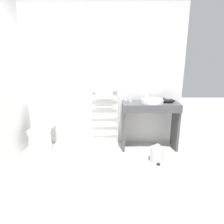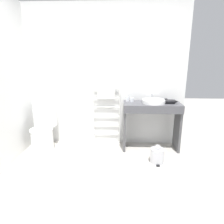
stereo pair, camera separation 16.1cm
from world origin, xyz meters
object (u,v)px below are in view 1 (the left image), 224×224
at_px(sink_basin, 152,101).
at_px(cup_near_edge, 130,100).
at_px(cup_near_wall, 126,99).
at_px(hair_dryer, 168,101).
at_px(trash_bin, 157,154).
at_px(towel_radiator, 105,104).
at_px(toilet, 41,135).

height_order(sink_basin, cup_near_edge, cup_near_edge).
distance_m(cup_near_wall, hair_dryer, 0.74).
bearing_deg(trash_bin, sink_basin, 91.80).
distance_m(towel_radiator, trash_bin, 1.29).
height_order(sink_basin, trash_bin, sink_basin).
xyz_separation_m(towel_radiator, hair_dryer, (1.11, -0.23, 0.12)).
relative_size(cup_near_edge, trash_bin, 0.25).
bearing_deg(sink_basin, cup_near_edge, 169.18).
relative_size(sink_basin, hair_dryer, 1.73).
distance_m(cup_near_edge, hair_dryer, 0.65).
relative_size(cup_near_wall, hair_dryer, 0.36).
relative_size(toilet, towel_radiator, 0.65).
height_order(towel_radiator, cup_near_edge, towel_radiator).
distance_m(hair_dryer, trash_bin, 0.94).
relative_size(towel_radiator, sink_basin, 2.82).
relative_size(hair_dryer, trash_bin, 0.74).
bearing_deg(towel_radiator, toilet, -164.22).
relative_size(towel_radiator, cup_near_edge, 14.74).
bearing_deg(towel_radiator, trash_bin, -40.18).
xyz_separation_m(toilet, cup_near_wall, (1.50, 0.24, 0.60)).
height_order(cup_near_wall, hair_dryer, cup_near_wall).
distance_m(toilet, hair_dryer, 2.31).
bearing_deg(sink_basin, trash_bin, -88.20).
bearing_deg(towel_radiator, cup_near_wall, -11.33).
relative_size(towel_radiator, hair_dryer, 4.86).
xyz_separation_m(toilet, trash_bin, (1.97, -0.40, -0.16)).
relative_size(cup_near_wall, cup_near_edge, 1.10).
height_order(sink_basin, hair_dryer, hair_dryer).
height_order(toilet, cup_near_edge, cup_near_edge).
distance_m(toilet, towel_radiator, 1.26).
xyz_separation_m(cup_near_edge, hair_dryer, (0.65, -0.09, -0.00)).
bearing_deg(hair_dryer, toilet, -177.74).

